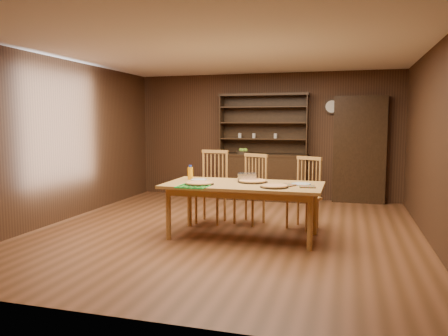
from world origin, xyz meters
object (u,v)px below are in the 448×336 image
(chair_right, at_px, (305,190))
(juice_bottle, at_px, (190,173))
(chair_left, at_px, (213,184))
(dining_table, at_px, (243,189))
(chair_center, at_px, (252,186))
(china_hutch, at_px, (262,171))

(chair_right, xyz_separation_m, juice_bottle, (-1.63, -0.58, 0.28))
(chair_left, bearing_deg, dining_table, -45.03)
(chair_left, height_order, chair_center, chair_left)
(chair_right, bearing_deg, china_hutch, 140.68)
(chair_left, xyz_separation_m, chair_right, (1.47, -0.01, -0.04))
(chair_center, bearing_deg, chair_left, -151.18)
(chair_left, relative_size, chair_center, 1.05)
(chair_left, bearing_deg, china_hutch, 84.45)
(china_hutch, relative_size, chair_right, 2.03)
(juice_bottle, bearing_deg, chair_center, 40.71)
(chair_left, distance_m, chair_right, 1.47)
(china_hutch, distance_m, chair_center, 2.14)
(chair_right, bearing_deg, chair_left, -155.85)
(dining_table, relative_size, juice_bottle, 10.19)
(chair_left, xyz_separation_m, chair_center, (0.63, 0.08, -0.03))
(china_hutch, height_order, chair_center, china_hutch)
(chair_center, height_order, chair_right, chair_center)
(dining_table, xyz_separation_m, chair_left, (-0.70, 0.82, -0.07))
(china_hutch, distance_m, dining_table, 3.04)
(chair_center, bearing_deg, juice_bottle, -118.06)
(chair_left, distance_m, chair_center, 0.64)
(china_hutch, relative_size, chair_left, 1.90)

